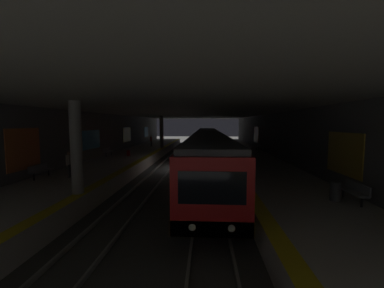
{
  "coord_description": "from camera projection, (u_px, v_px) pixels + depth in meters",
  "views": [
    {
      "loc": [
        -23.55,
        -2.0,
        4.51
      ],
      "look_at": [
        10.85,
        0.03,
        1.55
      ],
      "focal_mm": 22.32,
      "sensor_mm": 36.0,
      "label": 1
    }
  ],
  "objects": [
    {
      "name": "suitcase_rolling",
      "position": [
        128.0,
        153.0,
        25.66
      ],
      "size": [
        0.39,
        0.24,
        0.89
      ],
      "color": "maroon",
      "rests_on": "platform_right"
    },
    {
      "name": "wall_left",
      "position": [
        283.0,
        141.0,
        23.13
      ],
      "size": [
        60.0,
        0.56,
        5.6
      ],
      "color": "slate",
      "rests_on": "ground"
    },
    {
      "name": "person_walking_mid",
      "position": [
        151.0,
        140.0,
        36.04
      ],
      "size": [
        0.6,
        0.23,
        1.67
      ],
      "color": "#2B2B2B",
      "rests_on": "platform_right"
    },
    {
      "name": "metro_train",
      "position": [
        208.0,
        146.0,
        26.39
      ],
      "size": [
        37.33,
        2.83,
        3.49
      ],
      "color": "red",
      "rests_on": "track_left"
    },
    {
      "name": "bench_right_mid",
      "position": [
        108.0,
        151.0,
        25.62
      ],
      "size": [
        1.7,
        0.47,
        0.86
      ],
      "color": "#262628",
      "rests_on": "platform_right"
    },
    {
      "name": "trash_bin",
      "position": [
        335.0,
        191.0,
        10.69
      ],
      "size": [
        0.44,
        0.44,
        0.85
      ],
      "color": "#595B5E",
      "rests_on": "platform_left"
    },
    {
      "name": "person_waiting_near",
      "position": [
        69.0,
        163.0,
        15.35
      ],
      "size": [
        0.6,
        0.23,
        1.67
      ],
      "color": "#343434",
      "rests_on": "platform_right"
    },
    {
      "name": "wall_right",
      "position": [
        94.0,
        140.0,
        24.27
      ],
      "size": [
        60.0,
        0.56,
        5.6
      ],
      "color": "slate",
      "rests_on": "ground"
    },
    {
      "name": "track_left",
      "position": [
        208.0,
        168.0,
        23.79
      ],
      "size": [
        60.0,
        1.53,
        0.16
      ],
      "color": "gray",
      "rests_on": "ground"
    },
    {
      "name": "ground_plane",
      "position": [
        186.0,
        169.0,
        23.93
      ],
      "size": [
        120.0,
        120.0,
        0.0
      ],
      "primitive_type": "plane",
      "color": "#42423F"
    },
    {
      "name": "bench_right_near",
      "position": [
        40.0,
        170.0,
        15.15
      ],
      "size": [
        1.7,
        0.47,
        0.86
      ],
      "color": "#262628",
      "rests_on": "platform_right"
    },
    {
      "name": "bench_left_mid",
      "position": [
        258.0,
        147.0,
        29.86
      ],
      "size": [
        1.7,
        0.47,
        0.86
      ],
      "color": "#262628",
      "rests_on": "platform_left"
    },
    {
      "name": "platform_right",
      "position": [
        122.0,
        163.0,
        24.27
      ],
      "size": [
        60.0,
        5.3,
        1.06
      ],
      "color": "beige",
      "rests_on": "ground"
    },
    {
      "name": "ceiling_slab",
      "position": [
        186.0,
        110.0,
        23.43
      ],
      "size": [
        60.0,
        19.4,
        0.4
      ],
      "color": "#ADAAA3",
      "rests_on": "wall_left"
    },
    {
      "name": "track_right",
      "position": [
        164.0,
        168.0,
        24.05
      ],
      "size": [
        60.0,
        1.53,
        0.16
      ],
      "color": "gray",
      "rests_on": "ground"
    },
    {
      "name": "bench_left_near",
      "position": [
        354.0,
        190.0,
        10.51
      ],
      "size": [
        1.7,
        0.47,
        0.86
      ],
      "color": "#262628",
      "rests_on": "platform_left"
    },
    {
      "name": "pillar_far",
      "position": [
        162.0,
        132.0,
        34.04
      ],
      "size": [
        0.56,
        0.56,
        4.55
      ],
      "color": "gray",
      "rests_on": "platform_right"
    },
    {
      "name": "backpack_on_floor",
      "position": [
        241.0,
        152.0,
        27.79
      ],
      "size": [
        0.3,
        0.2,
        0.4
      ],
      "color": "#1E512D",
      "rests_on": "platform_left"
    },
    {
      "name": "pillar_near",
      "position": [
        76.0,
        148.0,
        11.68
      ],
      "size": [
        0.56,
        0.56,
        4.55
      ],
      "color": "gray",
      "rests_on": "platform_right"
    },
    {
      "name": "platform_left",
      "position": [
        252.0,
        164.0,
        23.5
      ],
      "size": [
        60.0,
        5.3,
        1.06
      ],
      "color": "beige",
      "rests_on": "ground"
    }
  ]
}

